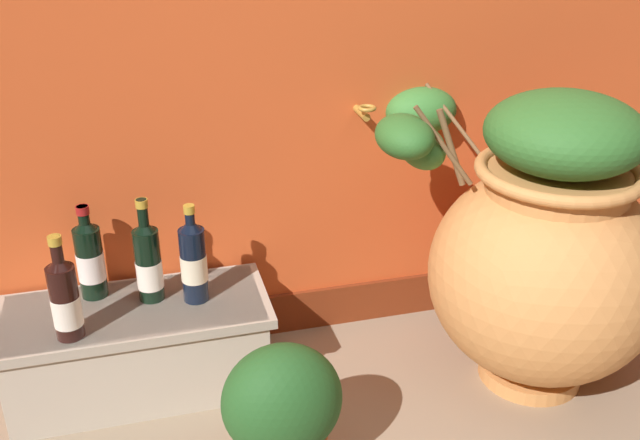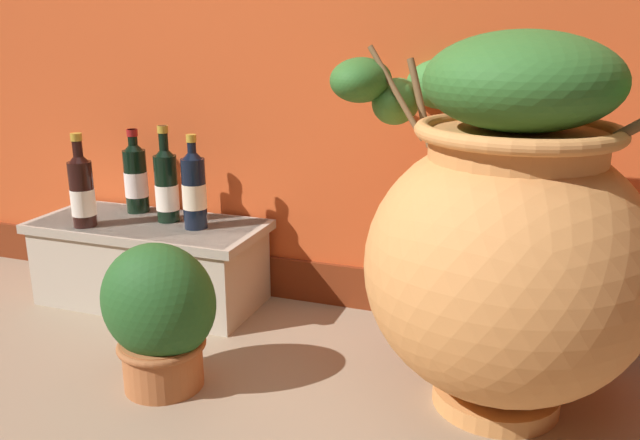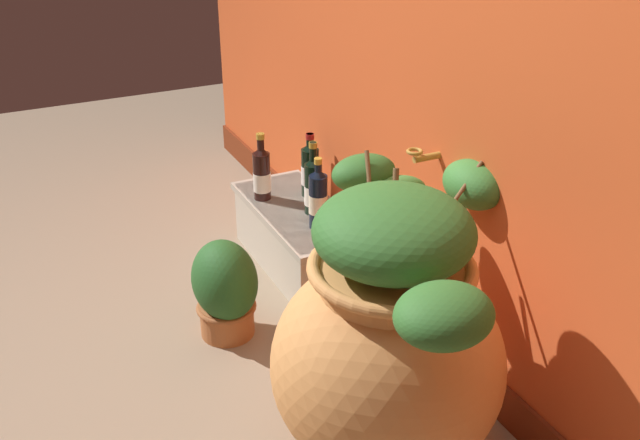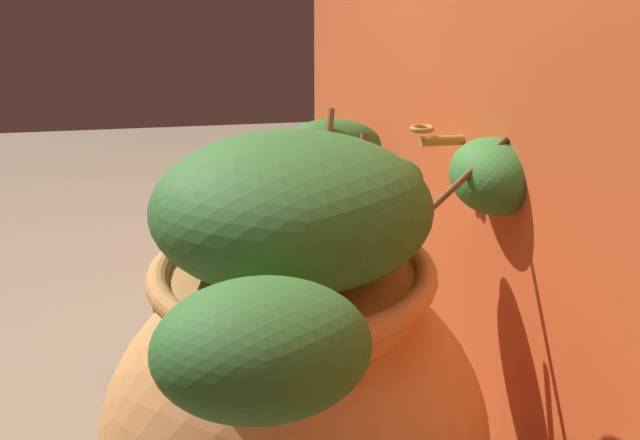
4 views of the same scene
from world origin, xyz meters
TOP-DOWN VIEW (x-y plane):
  - terracotta_urn at (0.50, 0.66)m, footprint 0.93×0.86m
  - stone_ledge at (-0.68, 0.91)m, footprint 0.79×0.35m
  - wine_bottle_left at (-0.62, 0.95)m, footprint 0.08×0.08m
  - wine_bottle_middle at (-0.50, 0.91)m, footprint 0.08×0.08m
  - wine_bottle_right at (-0.85, 0.81)m, footprint 0.08×0.08m
  - wine_bottle_back at (-0.79, 1.02)m, footprint 0.08×0.08m
  - potted_shrub at (-0.34, 0.44)m, footprint 0.31×0.24m

SIDE VIEW (x-z plane):
  - stone_ledge at x=-0.68m, z-range 0.01..0.30m
  - potted_shrub at x=-0.34m, z-range 0.01..0.40m
  - wine_bottle_right at x=-0.85m, z-range 0.26..0.57m
  - wine_bottle_left at x=-0.62m, z-range 0.25..0.58m
  - wine_bottle_back at x=-0.79m, z-range 0.27..0.56m
  - wine_bottle_middle at x=-0.50m, z-range 0.27..0.58m
  - terracotta_urn at x=0.50m, z-range -0.01..0.91m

